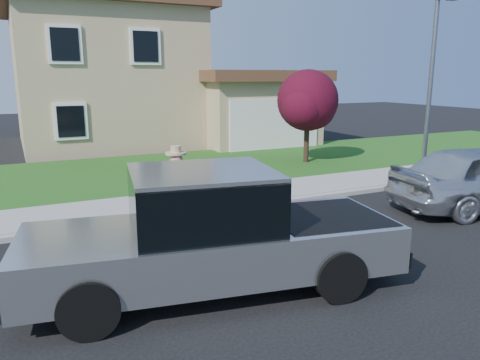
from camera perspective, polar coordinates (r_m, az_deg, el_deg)
name	(u,v)px	position (r m, az deg, el deg)	size (l,w,h in m)	color
ground	(269,251)	(9.41, 3.50, -8.69)	(80.00, 80.00, 0.00)	black
curb	(248,207)	(12.27, 0.93, -3.25)	(40.00, 0.20, 0.12)	gray
sidewalk	(230,196)	(13.22, -1.23, -2.02)	(40.00, 2.00, 0.15)	gray
lawn	(179,169)	(17.31, -7.48, 1.31)	(40.00, 7.00, 0.10)	#194614
house	(132,80)	(24.66, -12.97, 11.75)	(14.00, 11.30, 6.85)	tan
pickup_truck	(211,235)	(7.53, -3.53, -6.68)	(6.32, 3.02, 2.00)	black
woman	(177,191)	(10.48, -7.69, -1.33)	(0.74, 0.62, 1.92)	tan
ornamental_tree	(308,103)	(18.32, 8.33, 9.23)	(2.59, 2.33, 3.55)	black
trash_bin	(243,180)	(12.49, 0.33, -0.04)	(0.76, 0.84, 1.04)	#0E3313
street_lamp	(432,81)	(15.37, 22.37, 11.05)	(0.30, 0.74, 5.68)	slate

